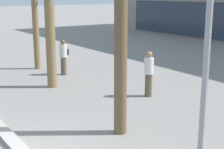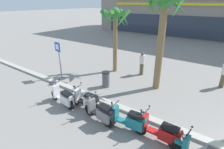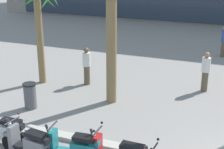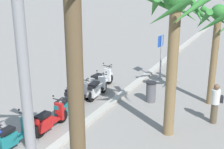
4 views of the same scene
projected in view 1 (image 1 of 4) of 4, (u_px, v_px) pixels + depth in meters
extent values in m
cylinder|color=olive|center=(36.00, 28.00, 16.38)|extent=(0.30, 0.30, 4.06)
cylinder|color=olive|center=(50.00, 26.00, 13.00)|extent=(0.38, 0.38, 4.84)
cylinder|color=brown|center=(121.00, 9.00, 8.32)|extent=(0.33, 0.33, 6.48)
cylinder|color=brown|center=(148.00, 85.00, 12.22)|extent=(0.26, 0.26, 0.83)
cylinder|color=silver|center=(149.00, 66.00, 12.05)|extent=(0.34, 0.34, 0.59)
sphere|color=#9E704C|center=(149.00, 55.00, 11.96)|extent=(0.22, 0.22, 0.22)
cylinder|color=brown|center=(64.00, 66.00, 15.50)|extent=(0.26, 0.26, 0.82)
cylinder|color=silver|center=(63.00, 51.00, 15.34)|extent=(0.34, 0.34, 0.58)
sphere|color=brown|center=(63.00, 42.00, 15.25)|extent=(0.22, 0.22, 0.22)
cube|color=black|center=(67.00, 52.00, 15.53)|extent=(0.19, 0.16, 0.28)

